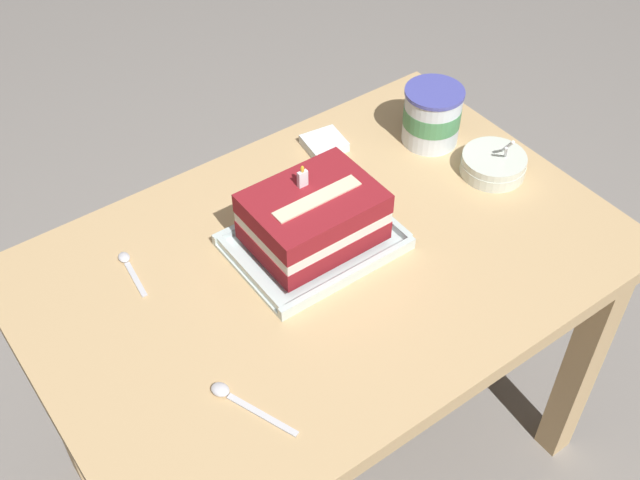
% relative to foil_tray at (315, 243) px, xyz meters
% --- Properties ---
extents(ground_plane, '(8.00, 8.00, 0.00)m').
position_rel_foil_tray_xyz_m(ground_plane, '(-0.00, -0.04, -0.71)').
color(ground_plane, gray).
extents(dining_table, '(1.08, 0.73, 0.70)m').
position_rel_foil_tray_xyz_m(dining_table, '(-0.00, -0.04, -0.11)').
color(dining_table, tan).
rests_on(dining_table, ground_plane).
extents(foil_tray, '(0.30, 0.23, 0.02)m').
position_rel_foil_tray_xyz_m(foil_tray, '(0.00, 0.00, 0.00)').
color(foil_tray, silver).
rests_on(foil_tray, dining_table).
extents(birthday_cake, '(0.23, 0.17, 0.15)m').
position_rel_foil_tray_xyz_m(birthday_cake, '(-0.00, -0.00, 0.07)').
color(birthday_cake, maroon).
rests_on(birthday_cake, foil_tray).
extents(bowl_stack, '(0.13, 0.13, 0.10)m').
position_rel_foil_tray_xyz_m(bowl_stack, '(0.41, -0.04, 0.01)').
color(bowl_stack, silver).
rests_on(bowl_stack, dining_table).
extents(ice_cream_tub, '(0.12, 0.12, 0.12)m').
position_rel_foil_tray_xyz_m(ice_cream_tub, '(0.38, 0.11, 0.06)').
color(ice_cream_tub, white).
rests_on(ice_cream_tub, dining_table).
extents(serving_spoon_near_tray, '(0.03, 0.12, 0.01)m').
position_rel_foil_tray_xyz_m(serving_spoon_near_tray, '(-0.30, 0.16, -0.00)').
color(serving_spoon_near_tray, silver).
rests_on(serving_spoon_near_tray, dining_table).
extents(serving_spoon_by_bowls, '(0.07, 0.16, 0.01)m').
position_rel_foil_tray_xyz_m(serving_spoon_by_bowls, '(-0.30, -0.19, -0.00)').
color(serving_spoon_by_bowls, silver).
rests_on(serving_spoon_by_bowls, dining_table).
extents(napkin_pile, '(0.09, 0.09, 0.02)m').
position_rel_foil_tray_xyz_m(napkin_pile, '(0.19, 0.23, 0.00)').
color(napkin_pile, white).
rests_on(napkin_pile, dining_table).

